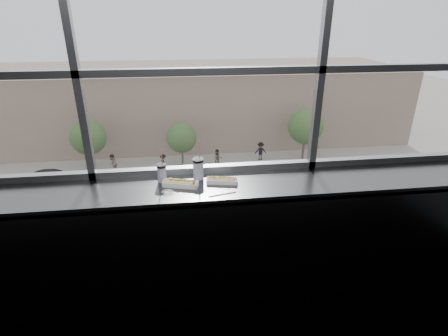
{
  "coord_description": "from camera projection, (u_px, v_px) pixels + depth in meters",
  "views": [
    {
      "loc": [
        -0.21,
        -1.42,
        2.42
      ],
      "look_at": [
        0.13,
        1.23,
        1.25
      ],
      "focal_mm": 28.0,
      "sensor_mm": 36.0,
      "label": 1
    }
  ],
  "objects": [
    {
      "name": "far_building",
      "position": [
        181.0,
        102.0,
        40.96
      ],
      "size": [
        50.0,
        14.0,
        8.0
      ],
      "primitive_type": "cube",
      "color": "gray",
      "rests_on": "plaza_ground"
    },
    {
      "name": "plaza_ground",
      "position": [
        182.0,
        122.0,
        47.57
      ],
      "size": [
        120.0,
        120.0,
        0.0
      ],
      "primitive_type": "plane",
      "color": "#9A9489",
      "rests_on": "ground"
    },
    {
      "name": "street_asphalt",
      "position": [
        188.0,
        209.0,
        26.23
      ],
      "size": [
        80.0,
        10.0,
        0.06
      ],
      "primitive_type": "cube",
      "color": "black",
      "rests_on": "plaza_ground"
    },
    {
      "name": "counter_fascia",
      "position": [
        212.0,
        257.0,
        2.95
      ],
      "size": [
        6.0,
        0.04,
        1.04
      ],
      "primitive_type": "cube",
      "color": "#565757",
      "rests_on": "ground"
    },
    {
      "name": "hotdog_tray_right",
      "position": [
        222.0,
        180.0,
        2.99
      ],
      "size": [
        0.27,
        0.14,
        0.06
      ],
      "rotation": [
        0.0,
        0.0,
        -0.2
      ],
      "color": "white",
      "rests_on": "counter"
    },
    {
      "name": "wall_back_lower",
      "position": [
        207.0,
        223.0,
        3.43
      ],
      "size": [
        6.0,
        0.0,
        6.0
      ],
      "primitive_type": "plane",
      "rotation": [
        1.57,
        0.0,
        0.0
      ],
      "color": "black",
      "rests_on": "ground"
    },
    {
      "name": "pedestrian_a",
      "position": [
        112.0,
        163.0,
        31.47
      ],
      "size": [
        0.76,
        1.02,
        2.29
      ],
      "primitive_type": "imported",
      "rotation": [
        0.0,
        0.0,
        4.71
      ],
      "color": "#66605B",
      "rests_on": "far_sidewalk"
    },
    {
      "name": "tree_center",
      "position": [
        182.0,
        138.0,
        32.29
      ],
      "size": [
        2.78,
        2.78,
        4.34
      ],
      "color": "#47382B",
      "rests_on": "far_sidewalk"
    },
    {
      "name": "car_near_e",
      "position": [
        406.0,
        209.0,
        23.85
      ],
      "size": [
        3.01,
        7.01,
        2.32
      ],
      "primitive_type": "imported",
      "rotation": [
        0.0,
        0.0,
        1.55
      ],
      "color": "navy",
      "rests_on": "street_asphalt"
    },
    {
      "name": "car_near_d",
      "position": [
        274.0,
        221.0,
        22.86
      ],
      "size": [
        2.41,
        5.7,
        1.89
      ],
      "primitive_type": "imported",
      "rotation": [
        0.0,
        0.0,
        1.58
      ],
      "color": "beige",
      "rests_on": "street_asphalt"
    },
    {
      "name": "window_mullions",
      "position": [
        203.0,
        32.0,
        2.72
      ],
      "size": [
        6.0,
        0.08,
        2.4
      ],
      "primitive_type": null,
      "color": "gray",
      "rests_on": "ground"
    },
    {
      "name": "car_far_c",
      "position": [
        339.0,
        165.0,
        30.99
      ],
      "size": [
        3.29,
        6.96,
        2.26
      ],
      "primitive_type": "imported",
      "rotation": [
        0.0,
        0.0,
        1.5
      ],
      "color": "silver",
      "rests_on": "street_asphalt"
    },
    {
      "name": "car_near_b",
      "position": [
        99.0,
        232.0,
        21.49
      ],
      "size": [
        3.63,
        6.95,
        2.21
      ],
      "primitive_type": "imported",
      "rotation": [
        0.0,
        0.0,
        1.44
      ],
      "color": "black",
      "rests_on": "street_asphalt"
    },
    {
      "name": "pedestrian_c",
      "position": [
        218.0,
        157.0,
        32.69
      ],
      "size": [
        1.01,
        0.76,
        2.28
      ],
      "primitive_type": "imported",
      "color": "#66605B",
      "rests_on": "far_sidewalk"
    },
    {
      "name": "counter",
      "position": [
        209.0,
        188.0,
        2.97
      ],
      "size": [
        6.0,
        0.55,
        0.06
      ],
      "primitive_type": "cube",
      "color": "#565757",
      "rests_on": "ground"
    },
    {
      "name": "car_far_a",
      "position": [
        53.0,
        180.0,
        28.12
      ],
      "size": [
        3.42,
        7.18,
        2.33
      ],
      "primitive_type": "imported",
      "rotation": [
        0.0,
        0.0,
        1.5
      ],
      "color": "black",
      "rests_on": "street_asphalt"
    },
    {
      "name": "loose_straw",
      "position": [
        222.0,
        194.0,
        2.8
      ],
      "size": [
        0.23,
        0.06,
        0.01
      ],
      "primitive_type": "cylinder",
      "rotation": [
        0.0,
        1.57,
        0.23
      ],
      "color": "white",
      "rests_on": "counter"
    },
    {
      "name": "hotdog_tray_left",
      "position": [
        180.0,
        183.0,
        2.93
      ],
      "size": [
        0.31,
        0.18,
        0.07
      ],
      "rotation": [
        0.0,
        0.0,
        -0.3
      ],
      "color": "white",
      "rests_on": "counter"
    },
    {
      "name": "pedestrian_d",
      "position": [
        261.0,
        149.0,
        34.67
      ],
      "size": [
        0.98,
        0.74,
        2.21
      ],
      "primitive_type": "imported",
      "rotation": [
        0.0,
        0.0,
        3.14
      ],
      "color": "#66605B",
      "rests_on": "far_sidewalk"
    },
    {
      "name": "tree_right",
      "position": [
        305.0,
        127.0,
        33.43
      ],
      "size": [
        3.37,
        3.37,
        5.26
      ],
      "color": "#47382B",
      "rests_on": "far_sidewalk"
    },
    {
      "name": "car_far_b",
      "position": [
        222.0,
        171.0,
        29.76
      ],
      "size": [
        2.95,
        6.66,
        2.19
      ],
      "primitive_type": "imported",
      "rotation": [
        0.0,
        0.0,
        1.54
      ],
      "color": "maroon",
      "rests_on": "street_asphalt"
    },
    {
      "name": "soda_cup_left",
      "position": [
        162.0,
        172.0,
        2.99
      ],
      "size": [
        0.08,
        0.08,
        0.31
      ],
      "color": "white",
      "rests_on": "counter"
    },
    {
      "name": "car_near_c",
      "position": [
        206.0,
        224.0,
        22.26
      ],
      "size": [
        3.56,
        6.99,
        2.24
      ],
      "primitive_type": "imported",
      "rotation": [
        0.0,
        0.0,
        1.45
      ],
      "color": "maroon",
      "rests_on": "street_asphalt"
    },
    {
      "name": "far_sidewalk",
      "position": [
        185.0,
        167.0,
        33.49
      ],
      "size": [
        80.0,
        6.0,
        0.04
      ],
      "primitive_type": "cube",
      "color": "#9A9489",
      "rests_on": "plaza_ground"
    },
    {
      "name": "pedestrian_b",
      "position": [
        163.0,
        161.0,
        32.36
      ],
      "size": [
        0.63,
        0.84,
        1.89
      ],
      "primitive_type": "imported",
      "rotation": [
        0.0,
        0.0,
        1.57
      ],
      "color": "#66605B",
      "rests_on": "far_sidewalk"
    },
    {
      "name": "wrapper",
      "position": [
        168.0,
        191.0,
        2.82
      ],
      "size": [
        0.1,
        0.07,
        0.02
      ],
      "primitive_type": "ellipsoid",
      "color": "silver",
      "rests_on": "counter"
    },
    {
      "name": "soda_cup_right",
      "position": [
        198.0,
        167.0,
        3.04
      ],
      "size": [
        0.1,
        0.1,
        0.36
      ],
      "color": "white",
      "rests_on": "counter"
    },
    {
      "name": "window_glass",
      "position": [
        203.0,
        32.0,
        2.74
      ],
      "size": [
        6.0,
        0.0,
        6.0
      ],
      "primitive_type": "plane",
      "rotation": [
        1.57,
        0.0,
        0.0
      ],
      "color": "silver",
      "rests_on": "ground"
    },
    {
      "name": "tree_left",
      "position": [
        88.0,
        138.0,
        31.15
      ],
      "size": [
        3.16,
        3.16,
        4.94
      ],
      "color": "#47382B",
      "rests_on": "far_sidewalk"
    }
  ]
}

